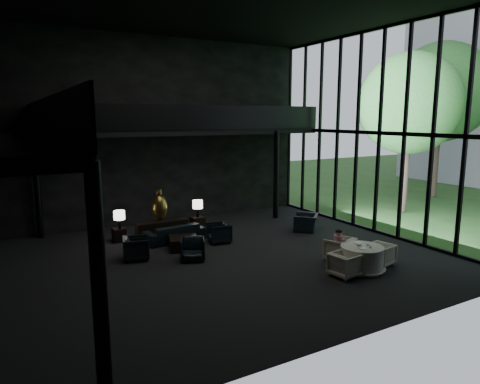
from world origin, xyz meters
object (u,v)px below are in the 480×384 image
coffee_table (183,243)px  dining_chair_north (340,247)px  table_lamp_right (198,205)px  lounge_armchair_west (136,246)px  side_table_right (198,224)px  dining_chair_east (380,254)px  side_table_left (119,235)px  child (339,239)px  sofa (174,229)px  window_armchair (306,220)px  table_lamp_left (119,216)px  console (162,229)px  lounge_armchair_south (193,248)px  bronze_urn (159,207)px  dining_table (362,260)px  dining_chair_west (345,263)px  lounge_armchair_east (219,231)px

coffee_table → dining_chair_north: dining_chair_north is taller
table_lamp_right → lounge_armchair_west: bearing=-144.3°
side_table_right → dining_chair_east: dining_chair_east is taller
side_table_left → child: 8.07m
sofa → window_armchair: size_ratio=2.37×
sofa → table_lamp_left: bearing=-30.5°
side_table_left → dining_chair_north: size_ratio=0.54×
dining_chair_east → side_table_left: bearing=-147.5°
side_table_left → sofa: 2.09m
sofa → coffee_table: 1.11m
console → dining_chair_east: bearing=-52.5°
lounge_armchair_west → lounge_armchair_south: bearing=-107.7°
dining_chair_north → table_lamp_left: bearing=-66.2°
bronze_urn → side_table_right: (1.60, -0.02, -0.87)m
table_lamp_left → dining_chair_east: size_ratio=0.94×
lounge_armchair_west → sofa: bearing=-39.8°
dining_table → dining_chair_east: bearing=3.2°
dining_chair_east → table_lamp_right: bearing=-165.2°
console → dining_chair_west: 7.38m
table_lamp_left → dining_chair_north: size_ratio=0.73×
console → side_table_left: 1.62m
lounge_armchair_west → lounge_armchair_south: (1.59, -0.97, -0.03)m
dining_chair_west → table_lamp_right: bearing=6.3°
lounge_armchair_south → dining_chair_north: 4.78m
side_table_left → window_armchair: 7.43m
side_table_left → child: bearing=-45.8°
console → dining_table: 7.66m
bronze_urn → side_table_left: bronze_urn is taller
table_lamp_right → coffee_table: (-1.46, -2.03, -0.86)m
side_table_left → sofa: (1.82, -1.01, 0.22)m
lounge_armchair_west → window_armchair: 7.11m
lounge_armchair_west → lounge_armchair_south: lounge_armchair_west is taller
console → dining_chair_north: bearing=-53.5°
console → dining_table: dining_table is taller
dining_chair_east → dining_chair_west: dining_chair_west is taller
lounge_armchair_west → table_lamp_right: bearing=-40.6°
table_lamp_right → dining_table: 7.16m
lounge_armchair_south → dining_table: lounge_armchair_south is taller
console → dining_table: bearing=-57.8°
side_table_right → lounge_armchair_east: (0.00, -1.96, 0.13)m
side_table_left → lounge_armchair_east: (3.20, -1.98, 0.17)m
side_table_left → window_armchair: bearing=-17.4°
coffee_table → dining_table: dining_table is taller
dining_chair_east → table_lamp_left: bearing=-146.9°
table_lamp_right → dining_chair_east: bearing=-63.3°
side_table_right → lounge_armchair_east: lounge_armchair_east is taller
lounge_armchair_south → child: child is taller
coffee_table → child: size_ratio=1.58×
dining_chair_east → dining_chair_west: size_ratio=0.93×
dining_chair_north → dining_chair_west: size_ratio=1.19×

